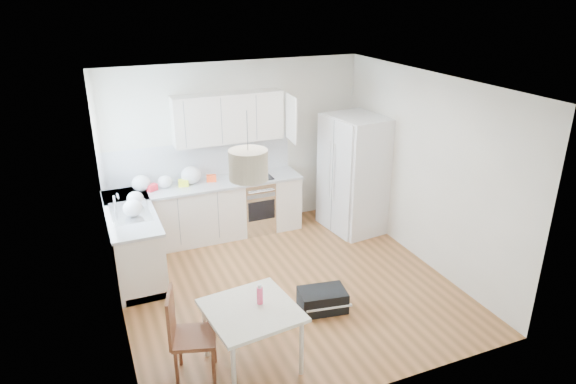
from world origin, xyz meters
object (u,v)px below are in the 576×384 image
(dining_chair, at_px, (194,335))
(gym_bag, at_px, (322,300))
(dining_table, at_px, (251,315))
(refrigerator, at_px, (356,174))

(dining_chair, xyz_separation_m, gym_bag, (1.71, 0.55, -0.37))
(gym_bag, bearing_deg, dining_table, -141.99)
(dining_table, bearing_deg, dining_chair, 166.75)
(refrigerator, bearing_deg, dining_chair, -149.50)
(refrigerator, xyz_separation_m, gym_bag, (-1.51, -1.90, -0.81))
(refrigerator, height_order, gym_bag, refrigerator)
(dining_table, distance_m, gym_bag, 1.38)
(refrigerator, relative_size, gym_bag, 3.30)
(dining_table, bearing_deg, gym_bag, 22.08)
(dining_chair, bearing_deg, refrigerator, 53.52)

